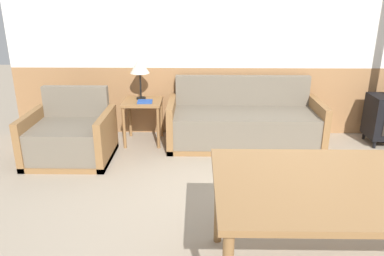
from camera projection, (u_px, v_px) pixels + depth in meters
The scene contains 8 objects.
ground_plane at pixel (335, 250), 2.87m from camera, with size 16.00×16.00×0.00m, color gray.
wall_back at pixel (279, 35), 4.90m from camera, with size 7.20×0.06×2.70m.
couch at pixel (244, 125), 4.83m from camera, with size 1.94×0.79×0.84m.
armchair at pixel (70, 138), 4.40m from camera, with size 0.95×0.81×0.81m.
side_table at pixel (143, 109), 4.85m from camera, with size 0.49×0.49×0.57m.
table_lamp at pixel (140, 66), 4.75m from camera, with size 0.25×0.25×0.54m.
book_stack at pixel (145, 102), 4.73m from camera, with size 0.20×0.17×0.02m.
dining_table at pixel (357, 192), 2.31m from camera, with size 1.77×1.03×0.77m.
Camera 1 is at (-1.07, -2.41, 1.85)m, focal length 35.00 mm.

